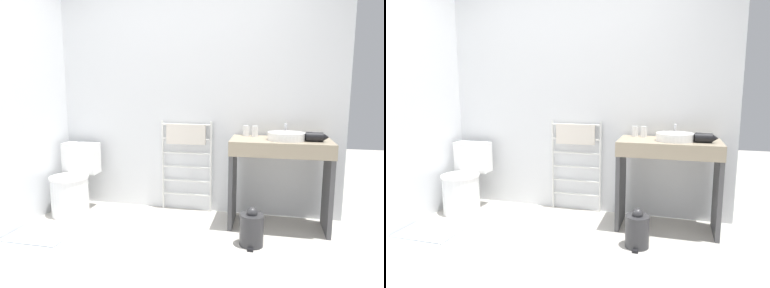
% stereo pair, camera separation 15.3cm
% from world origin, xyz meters
% --- Properties ---
extents(ground_plane, '(12.00, 12.00, 0.00)m').
position_xyz_m(ground_plane, '(0.00, 0.00, 0.00)').
color(ground_plane, beige).
extents(wall_back, '(3.21, 0.12, 2.64)m').
position_xyz_m(wall_back, '(0.00, 1.52, 1.32)').
color(wall_back, silver).
rests_on(wall_back, ground_plane).
extents(wall_side, '(0.12, 2.16, 2.64)m').
position_xyz_m(wall_side, '(-1.54, 0.73, 1.32)').
color(wall_side, silver).
rests_on(wall_side, ground_plane).
extents(toilet, '(0.40, 0.55, 0.75)m').
position_xyz_m(toilet, '(-1.22, 1.08, 0.31)').
color(toilet, white).
rests_on(toilet, ground_plane).
extents(towel_radiator, '(0.57, 0.06, 1.00)m').
position_xyz_m(towel_radiator, '(-0.03, 1.41, 0.73)').
color(towel_radiator, white).
rests_on(towel_radiator, ground_plane).
extents(vanity_counter, '(0.94, 0.51, 0.87)m').
position_xyz_m(vanity_counter, '(0.96, 1.15, 0.59)').
color(vanity_counter, gray).
rests_on(vanity_counter, ground_plane).
extents(sink_basin, '(0.34, 0.34, 0.07)m').
position_xyz_m(sink_basin, '(1.01, 1.14, 0.91)').
color(sink_basin, white).
rests_on(sink_basin, vanity_counter).
extents(faucet, '(0.02, 0.10, 0.14)m').
position_xyz_m(faucet, '(1.01, 1.33, 0.96)').
color(faucet, silver).
rests_on(faucet, vanity_counter).
extents(cup_near_wall, '(0.06, 0.06, 0.10)m').
position_xyz_m(cup_near_wall, '(0.62, 1.34, 0.92)').
color(cup_near_wall, white).
rests_on(cup_near_wall, vanity_counter).
extents(cup_near_edge, '(0.06, 0.06, 0.11)m').
position_xyz_m(cup_near_edge, '(0.71, 1.31, 0.92)').
color(cup_near_edge, white).
rests_on(cup_near_edge, vanity_counter).
extents(hair_dryer, '(0.20, 0.17, 0.09)m').
position_xyz_m(hair_dryer, '(1.26, 1.11, 0.91)').
color(hair_dryer, black).
rests_on(hair_dryer, vanity_counter).
extents(trash_bin, '(0.21, 0.24, 0.34)m').
position_xyz_m(trash_bin, '(0.73, 0.69, 0.15)').
color(trash_bin, '#333335').
rests_on(trash_bin, ground_plane).
extents(bath_mat, '(0.56, 0.36, 0.01)m').
position_xyz_m(bath_mat, '(-1.19, 0.44, 0.01)').
color(bath_mat, '#B2BCCC').
rests_on(bath_mat, ground_plane).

